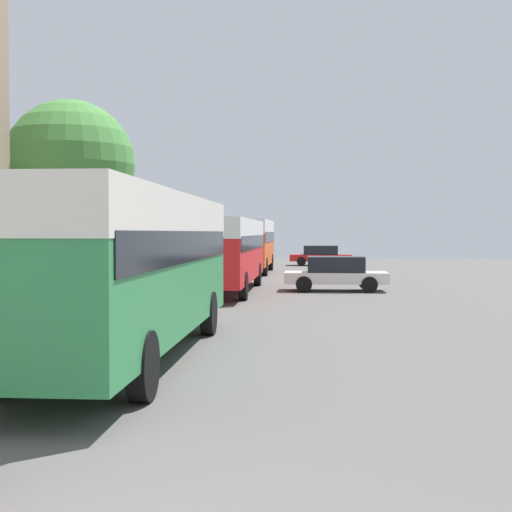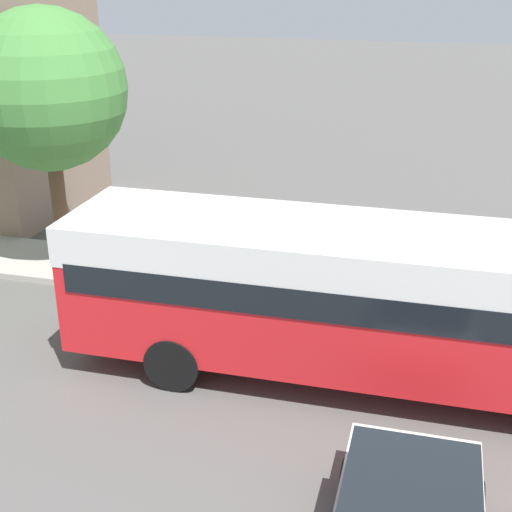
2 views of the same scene
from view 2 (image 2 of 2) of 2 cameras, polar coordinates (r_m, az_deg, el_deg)
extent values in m
cube|color=red|center=(12.41, 9.88, -3.24)|extent=(2.43, 11.00, 2.37)
cube|color=white|center=(12.08, 10.14, 0.29)|extent=(2.46, 11.06, 0.71)
cube|color=black|center=(12.29, 9.97, -2.00)|extent=(2.48, 10.56, 0.52)
cylinder|color=black|center=(14.52, -3.54, -4.13)|extent=(0.28, 1.00, 1.00)
cylinder|color=black|center=(12.68, -6.67, -8.53)|extent=(0.28, 1.00, 1.00)
cylinder|color=black|center=(10.46, 7.44, -17.54)|extent=(0.64, 0.22, 0.64)
cylinder|color=black|center=(10.47, 17.03, -18.45)|extent=(0.64, 0.22, 0.64)
cylinder|color=brown|center=(17.87, -15.46, 3.90)|extent=(0.36, 0.36, 2.77)
sphere|color=#47893D|center=(17.22, -16.43, 12.65)|extent=(3.69, 3.69, 3.69)
camera|label=1|loc=(30.08, -59.20, 2.61)|focal=50.00mm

